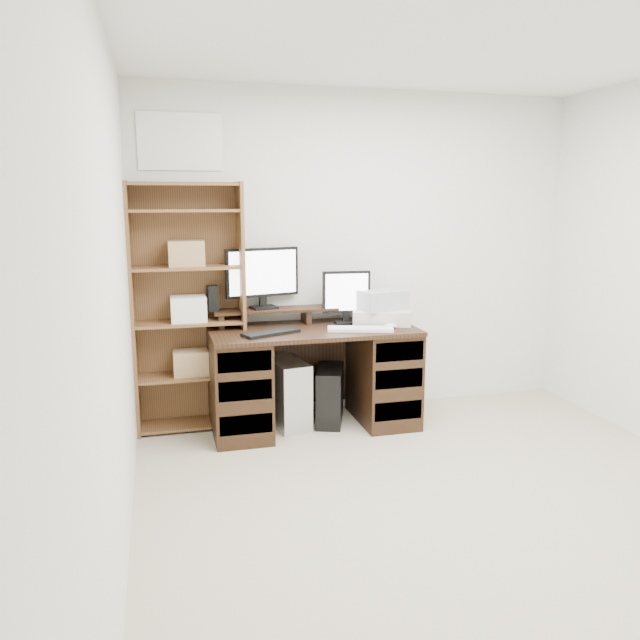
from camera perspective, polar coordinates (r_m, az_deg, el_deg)
name	(u,v)px	position (r m, az deg, el deg)	size (l,w,h in m)	color
room	(488,289)	(3.14, 15.09, 2.75)	(3.54, 4.04, 2.54)	#B6AA8F
desk	(313,375)	(4.65, -0.66, -5.09)	(1.50, 0.70, 0.75)	black
riser_shelf	(306,311)	(4.75, -1.28, 0.86)	(1.40, 0.22, 0.12)	black
monitor_wide	(262,275)	(4.68, -5.29, 4.14)	(0.57, 0.19, 0.45)	black
monitor_small	(346,295)	(4.71, 2.42, 2.30)	(0.37, 0.15, 0.40)	black
speaker	(213,298)	(4.64, -9.79, 1.99)	(0.08, 0.08, 0.19)	black
keyboard_black	(271,333)	(4.36, -4.52, -1.17)	(0.41, 0.14, 0.02)	black
keyboard_white	(360,329)	(4.49, 3.71, -0.82)	(0.47, 0.14, 0.02)	white
mouse	(390,326)	(4.57, 6.45, -0.55)	(0.10, 0.06, 0.04)	silver
printer	(381,316)	(4.75, 5.62, 0.34)	(0.43, 0.32, 0.11)	beige
basket	(382,300)	(4.73, 5.65, 1.85)	(0.34, 0.24, 0.15)	#A0A5AA
tower_silver	(286,392)	(4.72, -3.14, -6.60)	(0.22, 0.50, 0.50)	silver
tower_black	(330,395)	(4.77, 0.92, -6.90)	(0.31, 0.46, 0.43)	black
bookshelf	(188,306)	(4.62, -11.96, 1.28)	(0.80, 0.30, 1.80)	brown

